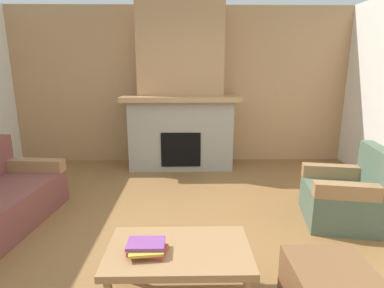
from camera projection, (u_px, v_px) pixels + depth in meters
ground at (177, 249)px, 2.89m from camera, size 9.00×9.00×0.00m
wall_back_wood_panel at (181, 87)px, 5.49m from camera, size 6.00×0.12×2.70m
fireplace at (181, 99)px, 5.16m from camera, size 1.90×0.82×2.70m
armchair at (347, 197)px, 3.34m from camera, size 0.89×0.89×0.85m
coffee_table at (179, 255)px, 2.15m from camera, size 1.00×0.60×0.43m
book_stack_near_edge at (147, 248)px, 2.08m from camera, size 0.28×0.23×0.07m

